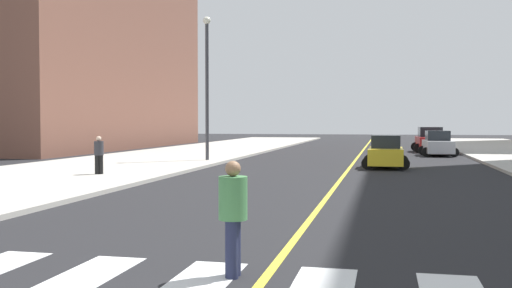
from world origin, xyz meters
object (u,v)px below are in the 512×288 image
Objects in this scene: car_yellow_second at (386,153)px; pedestrian_crossing at (233,213)px; pedestrian_walking_west at (99,153)px; street_lamp at (207,77)px; car_silver_nearest at (438,144)px; car_red_third at (430,140)px.

car_yellow_second is 2.13× the size of pedestrian_crossing.
pedestrian_walking_west is 0.19× the size of street_lamp.
pedestrian_walking_west is at bearing -99.88° from street_lamp.
car_silver_nearest is 12.36m from car_yellow_second.
car_yellow_second is 11.22m from street_lamp.
car_yellow_second is at bearing 4.95° from pedestrian_walking_west.
pedestrian_crossing is at bearing 84.51° from car_yellow_second.
car_red_third is at bearing -100.98° from car_yellow_second.
street_lamp reaches higher than car_yellow_second.
car_red_third is at bearing 29.59° from pedestrian_walking_west.
pedestrian_walking_west is (-11.95, -8.02, 0.25)m from car_yellow_second.
car_yellow_second is at bearing 70.93° from car_silver_nearest.
pedestrian_crossing reaches higher than car_silver_nearest.
car_yellow_second is 2.34× the size of pedestrian_walking_west.
car_silver_nearest is 17.47m from street_lamp.
pedestrian_walking_west is at bearing 32.03° from pedestrian_crossing.
street_lamp is at bearing 33.38° from car_silver_nearest.
car_red_third is 29.47m from pedestrian_walking_west.
car_yellow_second is at bearing -10.80° from street_lamp.
car_red_third reaches higher than car_silver_nearest.
pedestrian_crossing is at bearing -71.94° from street_lamp.
car_silver_nearest is 34.61m from pedestrian_crossing.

